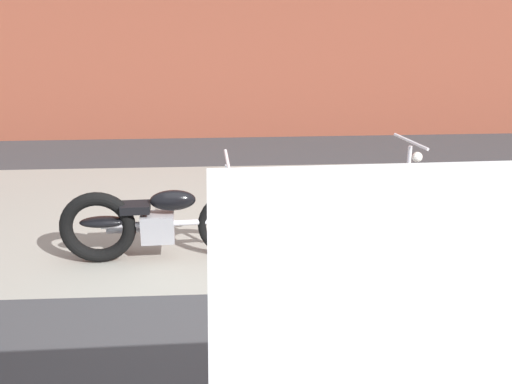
# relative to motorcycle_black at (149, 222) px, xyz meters

# --- Properties ---
(ground_plane) EXTENTS (80.00, 80.00, 0.00)m
(ground_plane) POSITION_rel_motorcycle_black_xyz_m (0.74, -0.71, -0.40)
(ground_plane) COLOR #38383A
(sidewalk_slab) EXTENTS (36.00, 3.50, 0.01)m
(sidewalk_slab) POSITION_rel_motorcycle_black_xyz_m (0.74, 1.04, -0.40)
(sidewalk_slab) COLOR gray
(sidewalk_slab) RESTS_ON ground
(motorcycle_black) EXTENTS (2.01, 0.58, 1.03)m
(motorcycle_black) POSITION_rel_motorcycle_black_xyz_m (0.00, 0.00, 0.00)
(motorcycle_black) COLOR black
(motorcycle_black) RESTS_ON ground
(motorcycle_purple) EXTENTS (1.93, 0.87, 1.03)m
(motorcycle_purple) POSITION_rel_motorcycle_black_xyz_m (1.95, 0.29, 0.00)
(motorcycle_purple) COLOR black
(motorcycle_purple) RESTS_ON ground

